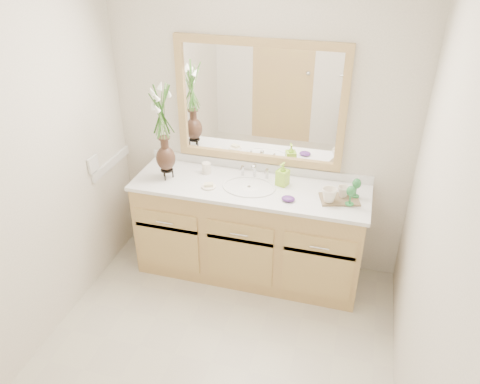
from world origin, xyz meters
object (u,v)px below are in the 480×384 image
(tumbler, at_px, (206,168))
(tray, at_px, (339,199))
(flower_vase, at_px, (162,120))
(soap_bottle, at_px, (283,175))

(tumbler, bearing_deg, tray, -7.27)
(flower_vase, relative_size, tray, 2.61)
(flower_vase, xyz_separation_m, soap_bottle, (0.90, 0.14, -0.41))
(tumbler, xyz_separation_m, soap_bottle, (0.63, -0.02, 0.04))
(tumbler, distance_m, tray, 1.09)
(tray, bearing_deg, tumbler, 156.58)
(soap_bottle, height_order, tray, soap_bottle)
(tray, bearing_deg, flower_vase, 164.88)
(flower_vase, distance_m, soap_bottle, 1.00)
(flower_vase, height_order, tumbler, flower_vase)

